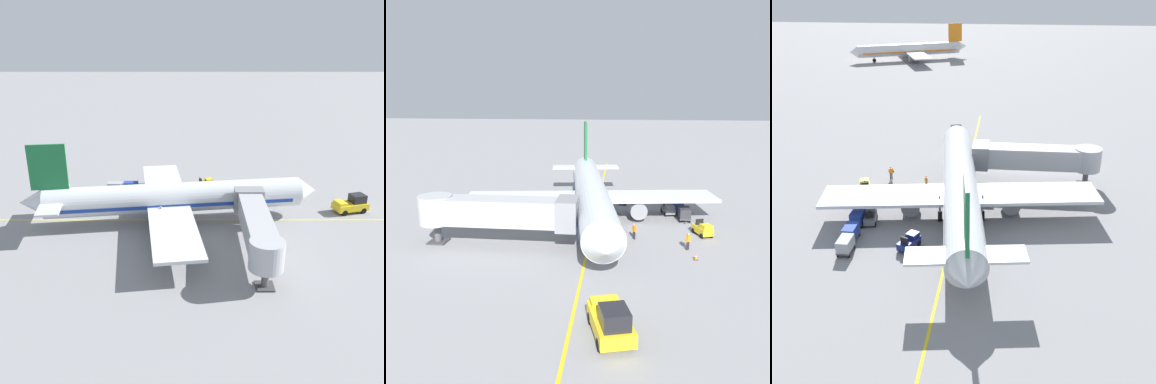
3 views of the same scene
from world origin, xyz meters
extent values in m
plane|color=gray|center=(0.00, 0.00, 0.00)|extent=(400.00, 400.00, 0.00)
cube|color=gold|center=(0.00, 0.00, 0.00)|extent=(0.24, 80.00, 0.01)
cylinder|color=silver|center=(0.36, 1.42, 3.29)|extent=(8.01, 32.21, 3.70)
cube|color=#193899|center=(0.36, 1.42, 2.82)|extent=(7.70, 29.67, 0.44)
cone|color=silver|center=(-1.98, 18.46, 3.29)|extent=(3.92, 2.87, 3.63)
cone|color=silver|center=(2.72, -15.82, 3.58)|extent=(3.50, 3.20, 3.14)
cube|color=black|center=(-1.73, 16.67, 3.93)|extent=(2.90, 1.47, 0.60)
cube|color=silver|center=(0.49, 0.43, 2.64)|extent=(30.43, 9.23, 0.36)
cylinder|color=gray|center=(-5.06, 0.47, 1.39)|extent=(2.42, 3.44, 2.00)
cylinder|color=gray|center=(5.84, 1.97, 1.39)|extent=(2.42, 3.44, 2.00)
cube|color=#196B38|center=(2.40, -13.44, 7.88)|extent=(0.91, 4.40, 5.50)
cube|color=silver|center=(2.37, -13.25, 3.84)|extent=(10.26, 3.93, 0.24)
cylinder|color=black|center=(-1.16, 12.51, 0.55)|extent=(0.60, 1.15, 1.10)
cylinder|color=gray|center=(-1.16, 12.51, 2.10)|extent=(0.24, 0.24, 2.00)
cylinder|color=black|center=(-1.65, -0.88, 0.55)|extent=(0.60, 1.15, 1.10)
cylinder|color=gray|center=(-1.65, -0.88, 2.10)|extent=(0.24, 0.24, 2.00)
cylinder|color=black|center=(2.91, -0.25, 0.55)|extent=(0.60, 1.15, 1.10)
cylinder|color=gray|center=(2.91, -0.25, 2.10)|extent=(0.24, 0.24, 2.00)
cube|color=#A8AAAF|center=(8.25, 10.41, 3.49)|extent=(14.12, 2.80, 2.60)
cube|color=gray|center=(1.99, 10.41, 3.49)|extent=(2.00, 3.50, 2.99)
cylinder|color=#A8AAAF|center=(15.31, 10.41, 3.49)|extent=(3.36, 3.36, 2.86)
cylinder|color=#4C4C51|center=(15.31, 10.41, 1.09)|extent=(0.70, 0.70, 2.19)
cube|color=#38383A|center=(15.31, 10.41, 0.08)|extent=(1.80, 1.80, 0.16)
cube|color=gold|center=(-2.59, 24.71, 0.85)|extent=(3.27, 4.82, 0.90)
cube|color=black|center=(-2.85, 25.67, 1.85)|extent=(2.08, 2.21, 1.10)
cube|color=gold|center=(-2.18, 23.23, 1.48)|extent=(2.09, 1.55, 0.36)
cylinder|color=black|center=(-1.31, 23.58, 0.40)|extent=(0.55, 0.86, 0.80)
cylinder|color=black|center=(-3.12, 23.09, 0.40)|extent=(0.55, 0.86, 0.80)
cylinder|color=black|center=(-2.06, 26.34, 0.40)|extent=(0.55, 0.86, 0.80)
cylinder|color=black|center=(-3.86, 25.85, 0.40)|extent=(0.55, 0.86, 0.80)
cube|color=slate|center=(-9.07, -2.03, 0.63)|extent=(1.57, 2.66, 0.70)
cube|color=slate|center=(-9.18, -1.35, 1.20)|extent=(1.17, 1.20, 0.44)
cube|color=black|center=(-8.96, -2.71, 1.30)|extent=(0.85, 0.29, 0.64)
cylinder|color=black|center=(-9.09, -1.91, 1.28)|extent=(0.12, 0.27, 0.54)
cylinder|color=black|center=(-9.74, -1.25, 0.28)|extent=(0.28, 0.58, 0.56)
cylinder|color=black|center=(-8.67, -1.08, 0.28)|extent=(0.28, 0.58, 0.56)
cylinder|color=black|center=(-9.47, -2.98, 0.28)|extent=(0.28, 0.58, 0.56)
cylinder|color=black|center=(-8.40, -2.81, 0.28)|extent=(0.28, 0.58, 0.56)
cube|color=navy|center=(-3.89, -6.70, 0.63)|extent=(2.11, 2.77, 0.70)
cube|color=navy|center=(-3.61, -6.07, 1.20)|extent=(1.36, 1.37, 0.44)
cube|color=black|center=(-4.17, -7.32, 1.30)|extent=(0.83, 0.49, 0.64)
cylinder|color=black|center=(-3.83, -6.58, 1.28)|extent=(0.18, 0.27, 0.54)
cylinder|color=black|center=(-4.02, -5.68, 0.28)|extent=(0.41, 0.59, 0.56)
cylinder|color=black|center=(-3.04, -6.12, 0.28)|extent=(0.41, 0.59, 0.56)
cylinder|color=black|center=(-4.73, -7.28, 0.28)|extent=(0.41, 0.59, 0.56)
cylinder|color=black|center=(-3.75, -7.72, 0.28)|extent=(0.41, 0.59, 0.56)
cube|color=gold|center=(-11.86, 5.45, 0.63)|extent=(1.96, 2.76, 0.70)
cube|color=gold|center=(-12.09, 6.10, 1.20)|extent=(1.31, 1.33, 0.44)
cube|color=black|center=(-11.64, 4.80, 1.30)|extent=(0.85, 0.43, 0.64)
cylinder|color=black|center=(-11.91, 5.57, 1.28)|extent=(0.16, 0.27, 0.54)
cylinder|color=black|center=(-12.66, 6.10, 0.28)|extent=(0.37, 0.59, 0.56)
cylinder|color=black|center=(-11.65, 6.46, 0.28)|extent=(0.37, 0.59, 0.56)
cylinder|color=black|center=(-12.08, 4.45, 0.28)|extent=(0.37, 0.59, 0.56)
cylinder|color=black|center=(-11.06, 4.80, 0.28)|extent=(0.37, 0.59, 0.56)
cube|color=#4C4C51|center=(-10.71, 0.44, 0.42)|extent=(1.32, 2.21, 0.12)
cube|color=#2D2D33|center=(-10.71, 0.44, 1.03)|extent=(1.25, 2.10, 1.10)
cylinder|color=#4C4C51|center=(-10.70, 1.89, 0.41)|extent=(0.08, 0.70, 0.07)
cylinder|color=black|center=(-11.26, 1.27, 0.18)|extent=(0.12, 0.36, 0.36)
cylinder|color=black|center=(-10.15, 1.26, 0.18)|extent=(0.12, 0.36, 0.36)
cylinder|color=black|center=(-11.27, -0.38, 0.18)|extent=(0.12, 0.36, 0.36)
cylinder|color=black|center=(-10.17, -0.39, 0.18)|extent=(0.12, 0.36, 0.36)
cube|color=#4C4C51|center=(-10.28, -2.46, 0.42)|extent=(1.32, 2.21, 0.12)
cube|color=#233D9E|center=(-10.28, -2.46, 1.03)|extent=(1.25, 2.10, 1.10)
cylinder|color=#4C4C51|center=(-10.27, -1.01, 0.41)|extent=(0.08, 0.70, 0.07)
cylinder|color=black|center=(-10.83, -1.63, 0.18)|extent=(0.12, 0.36, 0.36)
cylinder|color=black|center=(-9.72, -1.64, 0.18)|extent=(0.12, 0.36, 0.36)
cylinder|color=black|center=(-10.84, -3.28, 0.18)|extent=(0.12, 0.36, 0.36)
cylinder|color=black|center=(-9.74, -3.29, 0.18)|extent=(0.12, 0.36, 0.36)
cube|color=#4C4C51|center=(-10.04, -5.66, 0.42)|extent=(1.32, 2.21, 0.12)
cube|color=#233D9E|center=(-10.04, -5.66, 1.03)|extent=(1.25, 2.10, 1.10)
cylinder|color=#4C4C51|center=(-10.03, -4.21, 0.41)|extent=(0.08, 0.70, 0.07)
cylinder|color=black|center=(-10.59, -4.83, 0.18)|extent=(0.12, 0.36, 0.36)
cylinder|color=black|center=(-9.48, -4.84, 0.18)|extent=(0.12, 0.36, 0.36)
cylinder|color=black|center=(-10.60, -6.48, 0.18)|extent=(0.12, 0.36, 0.36)
cylinder|color=black|center=(-9.50, -6.49, 0.18)|extent=(0.12, 0.36, 0.36)
cube|color=#4C4C51|center=(-9.80, -8.04, 0.42)|extent=(1.32, 2.21, 0.12)
cube|color=#999EA3|center=(-9.80, -8.04, 1.03)|extent=(1.25, 2.10, 1.10)
cylinder|color=#4C4C51|center=(-9.79, -6.59, 0.41)|extent=(0.08, 0.70, 0.07)
cylinder|color=black|center=(-10.35, -7.21, 0.18)|extent=(0.12, 0.36, 0.36)
cylinder|color=black|center=(-9.24, -7.22, 0.18)|extent=(0.12, 0.36, 0.36)
cylinder|color=black|center=(-10.36, -8.86, 0.18)|extent=(0.12, 0.36, 0.36)
cylinder|color=black|center=(-9.26, -8.87, 0.18)|extent=(0.12, 0.36, 0.36)
cylinder|color=#232328|center=(-9.58, 9.83, 0.42)|extent=(0.15, 0.15, 0.85)
cylinder|color=#232328|center=(-9.74, 9.72, 0.42)|extent=(0.15, 0.15, 0.85)
cube|color=orange|center=(-9.66, 9.78, 1.15)|extent=(0.45, 0.42, 0.60)
cylinder|color=orange|center=(-9.46, 9.92, 1.10)|extent=(0.23, 0.20, 0.57)
cylinder|color=orange|center=(-9.87, 9.63, 1.10)|extent=(0.23, 0.20, 0.57)
sphere|color=tan|center=(-9.66, 9.78, 1.58)|extent=(0.22, 0.22, 0.22)
cube|color=red|center=(-9.66, 9.78, 1.60)|extent=(0.26, 0.22, 0.10)
cylinder|color=#232328|center=(-4.53, 7.29, 0.42)|extent=(0.15, 0.15, 0.85)
cylinder|color=#232328|center=(-4.64, 7.46, 0.42)|extent=(0.15, 0.15, 0.85)
cube|color=orange|center=(-4.59, 7.37, 1.15)|extent=(0.41, 0.45, 0.60)
cylinder|color=orange|center=(-4.45, 7.17, 1.10)|extent=(0.20, 0.23, 0.57)
cylinder|color=orange|center=(-4.73, 7.58, 1.10)|extent=(0.20, 0.23, 0.57)
sphere|color=beige|center=(-4.59, 7.37, 1.58)|extent=(0.22, 0.22, 0.22)
cube|color=red|center=(-4.59, 7.37, 1.60)|extent=(0.22, 0.26, 0.10)
cube|color=black|center=(-10.03, 12.18, 0.02)|extent=(0.36, 0.36, 0.04)
cone|color=orange|center=(-10.03, 12.18, 0.32)|extent=(0.30, 0.30, 0.55)
cylinder|color=white|center=(-10.03, 12.18, 0.34)|extent=(0.21, 0.21, 0.06)
camera|label=1|loc=(50.14, 3.46, 23.12)|focal=39.97mm
camera|label=2|loc=(-2.96, 46.74, 14.61)|focal=37.07mm
camera|label=3|loc=(5.38, -45.32, 24.92)|focal=43.96mm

